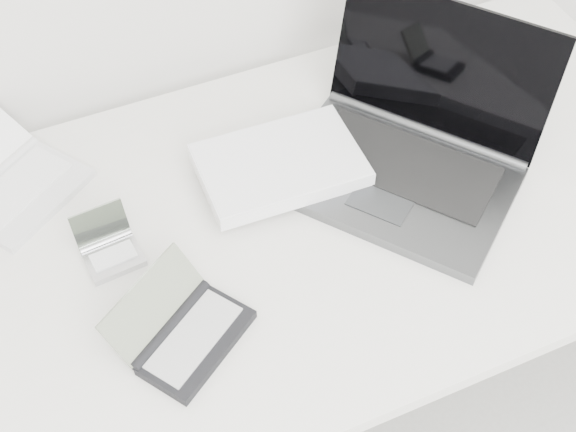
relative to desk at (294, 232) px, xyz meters
name	(u,v)px	position (x,y,z in m)	size (l,w,h in m)	color
desk	(294,232)	(0.00, 0.00, 0.00)	(1.60, 0.80, 0.73)	white
laptop_large	(369,154)	(0.17, 0.05, 0.09)	(0.63, 0.54, 0.27)	#4F5154
netbook_open_white	(7,181)	(-0.45, 0.27, 0.07)	(0.33, 0.34, 0.08)	silver
pda_silver	(110,249)	(-0.32, 0.05, 0.06)	(0.10, 0.11, 0.08)	silver
palmtop_charcoal	(185,332)	(-0.26, -0.16, 0.07)	(0.24, 0.24, 0.09)	black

